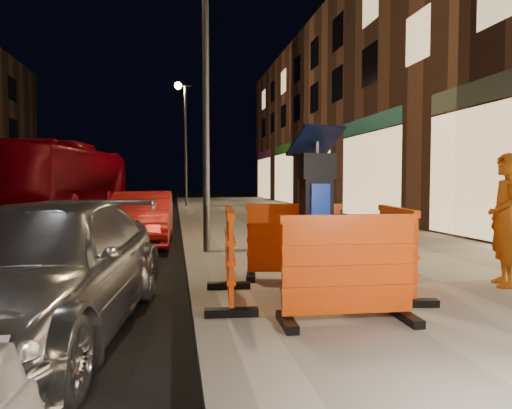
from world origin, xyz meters
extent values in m
plane|color=black|center=(0.00, 0.00, 0.00)|extent=(120.00, 120.00, 0.00)
cube|color=gray|center=(3.00, 0.00, 0.07)|extent=(6.00, 60.00, 0.15)
cube|color=slate|center=(0.00, 0.00, 0.07)|extent=(0.30, 60.00, 0.15)
cube|color=black|center=(1.21, -0.45, 1.03)|extent=(0.62, 0.62, 1.76)
cube|color=#F5470A|center=(1.21, -1.40, 0.64)|extent=(1.28, 0.57, 0.98)
cube|color=#F5470A|center=(1.21, 0.50, 0.64)|extent=(1.33, 0.74, 0.98)
cube|color=#F5470A|center=(0.26, -0.45, 0.64)|extent=(0.63, 1.30, 0.98)
cube|color=#F5470A|center=(2.16, -0.45, 0.64)|extent=(0.72, 1.33, 0.98)
imported|color=silver|center=(-1.53, -0.83, 0.00)|extent=(2.21, 4.37, 1.22)
imported|color=#A11716|center=(-1.03, 5.19, 0.00)|extent=(1.32, 3.62, 1.19)
imported|color=maroon|center=(-5.01, 16.47, 0.00)|extent=(3.91, 11.13, 3.03)
imported|color=#92480D|center=(3.62, -0.34, 0.96)|extent=(0.58, 0.69, 1.61)
cylinder|color=#3F3F44|center=(0.25, 3.00, 3.15)|extent=(0.12, 0.12, 6.00)
cylinder|color=#3F3F44|center=(0.25, 18.00, 3.15)|extent=(0.12, 0.12, 6.00)
camera|label=1|loc=(-0.31, -5.22, 1.43)|focal=32.00mm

